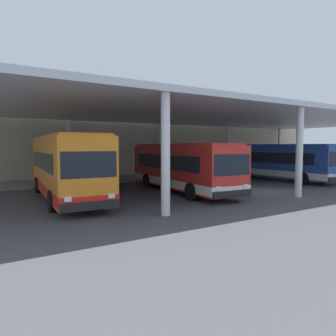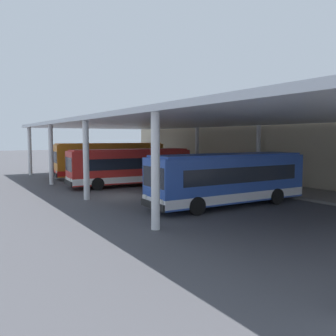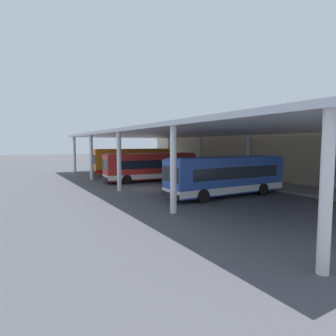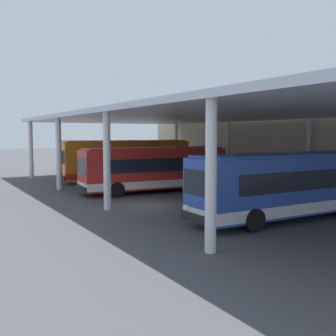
# 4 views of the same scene
# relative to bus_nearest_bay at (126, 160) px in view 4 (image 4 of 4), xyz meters

# --- Properties ---
(ground_plane) EXTENTS (200.00, 200.00, 0.00)m
(ground_plane) POSITION_rel_bus_nearest_bay_xyz_m (11.84, -4.16, -1.84)
(ground_plane) COLOR #47474C
(platform_kerb) EXTENTS (42.00, 4.50, 0.18)m
(platform_kerb) POSITION_rel_bus_nearest_bay_xyz_m (11.84, 7.59, -1.75)
(platform_kerb) COLOR gray
(platform_kerb) RESTS_ON ground
(station_building_facade) EXTENTS (48.00, 1.60, 7.21)m
(station_building_facade) POSITION_rel_bus_nearest_bay_xyz_m (11.84, 10.84, 1.76)
(station_building_facade) COLOR #C1B293
(station_building_facade) RESTS_ON ground
(canopy_shelter) EXTENTS (40.00, 17.00, 5.55)m
(canopy_shelter) POSITION_rel_bus_nearest_bay_xyz_m (11.84, 1.34, 3.45)
(canopy_shelter) COLOR silver
(canopy_shelter) RESTS_ON ground
(bus_nearest_bay) EXTENTS (3.31, 11.48, 3.57)m
(bus_nearest_bay) POSITION_rel_bus_nearest_bay_xyz_m (0.00, 0.00, 0.00)
(bus_nearest_bay) COLOR orange
(bus_nearest_bay) RESTS_ON ground
(bus_second_bay) EXTENTS (3.34, 10.69, 3.17)m
(bus_second_bay) POSITION_rel_bus_nearest_bay_xyz_m (7.20, -1.17, -0.19)
(bus_second_bay) COLOR red
(bus_second_bay) RESTS_ON ground
(bus_middle_bay) EXTENTS (2.83, 10.56, 3.17)m
(bus_middle_bay) POSITION_rel_bus_nearest_bay_xyz_m (18.53, -0.08, -0.19)
(bus_middle_bay) COLOR #284CA8
(bus_middle_bay) RESTS_ON ground
(bench_waiting) EXTENTS (1.80, 0.45, 0.92)m
(bench_waiting) POSITION_rel_bus_nearest_bay_xyz_m (15.25, 7.66, -1.18)
(bench_waiting) COLOR brown
(bench_waiting) RESTS_ON platform_kerb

